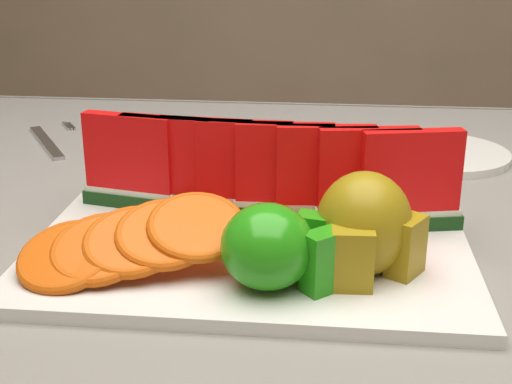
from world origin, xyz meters
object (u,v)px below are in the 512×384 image
object	(u,v)px
platter	(252,244)
apple_cluster	(277,247)
side_plate	(440,154)
fork	(49,141)
pear_cluster	(366,227)

from	to	relation	value
platter	apple_cluster	xyz separation A→B (m)	(0.03, -0.09, 0.04)
side_plate	fork	bearing A→B (deg)	178.43
fork	pear_cluster	bearing A→B (deg)	-41.62
platter	fork	size ratio (longest dim) A/B	2.18
apple_cluster	pear_cluster	xyz separation A→B (m)	(0.07, 0.04, 0.01)
platter	apple_cluster	world-z (taller)	apple_cluster
apple_cluster	side_plate	distance (m)	0.44
platter	fork	xyz separation A→B (m)	(-0.33, 0.33, -0.00)
pear_cluster	fork	distance (m)	0.57
pear_cluster	side_plate	xyz separation A→B (m)	(0.11, 0.37, -0.05)
pear_cluster	fork	world-z (taller)	pear_cluster
platter	side_plate	distance (m)	0.38
apple_cluster	platter	bearing A→B (deg)	108.83
side_plate	fork	world-z (taller)	side_plate
apple_cluster	pear_cluster	bearing A→B (deg)	26.44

